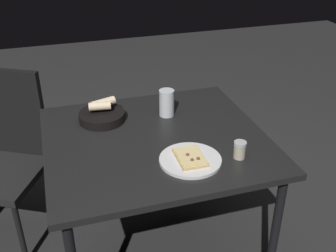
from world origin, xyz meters
name	(u,v)px	position (x,y,z in m)	size (l,w,h in m)	color
dining_table	(156,150)	(0.00, 0.00, 0.69)	(1.01, 0.92, 0.76)	black
pizza_plate	(190,159)	(0.09, -0.23, 0.77)	(0.26, 0.26, 0.04)	white
bread_basket	(102,115)	(-0.21, 0.24, 0.79)	(0.23, 0.23, 0.10)	black
beer_glass	(167,104)	(0.12, 0.20, 0.82)	(0.08, 0.08, 0.14)	silver
pepper_shaker	(240,151)	(0.30, -0.27, 0.79)	(0.05, 0.05, 0.08)	#BFB299
chair_near	(4,149)	(-0.73, 0.49, 0.53)	(0.60, 0.60, 0.95)	black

